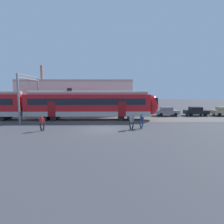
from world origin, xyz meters
TOP-DOWN VIEW (x-y plane):
  - ground_plane at (0.00, 0.00)m, footprint 160.00×160.00m
  - track_bed at (-13.31, 6.68)m, footprint 80.00×4.40m
  - commuter_train at (-10.83, 6.67)m, footprint 38.05×3.07m
  - pedestrian_red at (-6.36, -0.71)m, footprint 0.65×0.56m
  - pedestrian_grey at (3.34, -0.20)m, footprint 0.71×0.52m
  - pedestrian_navy at (4.54, 0.33)m, footprint 0.60×0.62m
  - parked_car_grey at (10.86, 10.84)m, footprint 4.01×1.78m
  - parked_car_black at (16.05, 10.95)m, footprint 4.02×1.80m
  - parked_car_tan at (20.94, 10.91)m, footprint 4.00×1.76m
  - catenary_gantry at (-10.89, 6.68)m, footprint 0.24×6.64m
  - background_building at (-5.73, 15.17)m, footprint 21.63×5.00m

SIDE VIEW (x-z plane):
  - ground_plane at x=0.00m, z-range 0.00..0.00m
  - track_bed at x=-13.31m, z-range 0.00..0.01m
  - parked_car_grey at x=10.86m, z-range 0.01..1.55m
  - parked_car_black at x=16.05m, z-range 0.01..1.55m
  - parked_car_tan at x=20.94m, z-range 0.01..1.55m
  - pedestrian_red at x=-6.36m, z-range 0.13..1.80m
  - pedestrian_grey at x=3.34m, z-range 0.16..1.82m
  - pedestrian_navy at x=4.54m, z-range 0.16..1.82m
  - commuter_train at x=-10.83m, z-range -0.11..4.62m
  - background_building at x=-5.73m, z-range -1.39..7.81m
  - catenary_gantry at x=-10.89m, z-range 1.05..7.58m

